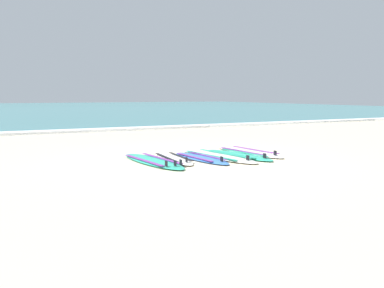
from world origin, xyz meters
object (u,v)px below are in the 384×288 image
object	(u,v)px
surfboard_1	(174,159)
surfboard_4	(238,155)
surfboard_2	(201,158)
surfboard_3	(217,156)
surfboard_5	(249,152)
surfboard_0	(153,161)

from	to	relation	value
surfboard_1	surfboard_4	world-z (taller)	same
surfboard_2	surfboard_3	world-z (taller)	same
surfboard_4	surfboard_5	size ratio (longest dim) A/B	0.93
surfboard_1	surfboard_2	xyz separation A→B (m)	(0.60, -0.21, -0.00)
surfboard_0	surfboard_2	distance (m)	1.15
surfboard_0	surfboard_2	bearing A→B (deg)	-6.20
surfboard_1	surfboard_4	xyz separation A→B (m)	(1.64, -0.19, -0.00)
surfboard_0	surfboard_4	size ratio (longest dim) A/B	1.12
surfboard_0	surfboard_5	xyz separation A→B (m)	(2.71, 0.22, -0.00)
surfboard_4	surfboard_0	bearing A→B (deg)	177.36
surfboard_4	surfboard_5	xyz separation A→B (m)	(0.52, 0.32, -0.00)
surfboard_2	surfboard_5	size ratio (longest dim) A/B	0.85
surfboard_2	surfboard_5	bearing A→B (deg)	12.28
surfboard_1	surfboard_2	bearing A→B (deg)	-19.55
surfboard_5	surfboard_1	bearing A→B (deg)	-176.61
surfboard_0	surfboard_3	distance (m)	1.64
surfboard_0	surfboard_3	size ratio (longest dim) A/B	0.96
surfboard_3	surfboard_4	size ratio (longest dim) A/B	1.16
surfboard_1	surfboard_0	bearing A→B (deg)	-170.91
surfboard_5	surfboard_4	bearing A→B (deg)	-148.68
surfboard_5	surfboard_2	bearing A→B (deg)	-167.72
surfboard_2	surfboard_5	xyz separation A→B (m)	(1.56, 0.34, -0.00)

